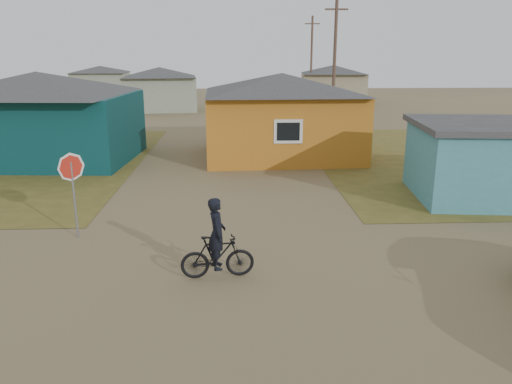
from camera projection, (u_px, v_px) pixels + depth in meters
ground at (224, 290)px, 10.48m from camera, size 120.00×120.00×0.00m
house_teal at (40, 116)px, 22.54m from camera, size 8.93×7.08×4.00m
house_yellow at (282, 114)px, 23.50m from camera, size 7.72×6.76×3.90m
shed_turquoise at (509, 160)px, 16.78m from camera, size 6.71×4.93×2.60m
house_pale_west at (160, 88)px, 42.42m from camera, size 7.04×6.15×3.60m
house_beige_east at (333, 83)px, 48.87m from camera, size 6.95×6.05×3.60m
house_pale_north at (101, 81)px, 53.64m from camera, size 6.28×5.81×3.40m
utility_pole_near at (334, 64)px, 30.79m from camera, size 1.40×0.20×8.00m
utility_pole_far at (311, 60)px, 46.22m from camera, size 1.40×0.20×8.00m
stop_sign at (72, 175)px, 13.03m from camera, size 0.71×0.35×2.33m
cyclist at (217, 249)px, 10.93m from camera, size 1.66×0.62×1.84m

